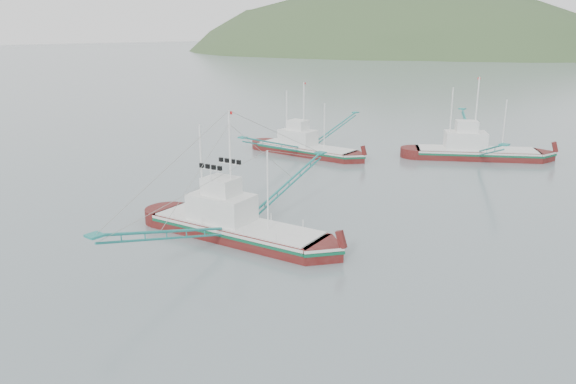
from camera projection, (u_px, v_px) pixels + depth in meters
The scene contains 5 objects.
ground at pixel (238, 251), 41.54m from camera, with size 1200.00×1200.00×0.00m, color slate.
main_boat at pixel (235, 218), 43.89m from camera, with size 15.04×26.56×10.78m.
bg_boat_left at pixel (305, 144), 73.44m from camera, with size 13.87×24.99×10.11m.
bg_boat_far at pixel (477, 141), 70.72m from camera, with size 18.06×25.11×11.03m.
headland_left at pixel (393, 52), 419.97m from camera, with size 448.00×308.00×210.00m, color #344C27.
Camera 1 is at (26.93, -28.02, 15.77)m, focal length 35.00 mm.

